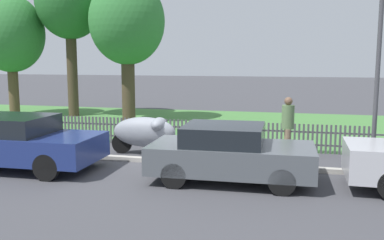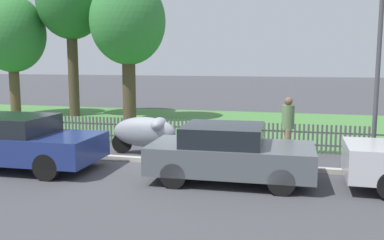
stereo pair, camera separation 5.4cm
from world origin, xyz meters
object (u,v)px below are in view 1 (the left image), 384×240
object	(u,v)px
pedestrian_near_fence	(288,124)
street_lamp	(381,26)
tree_mid_park	(127,23)
parked_car_black_saloon	(17,142)
parked_car_navy_estate	(230,153)
tree_behind_motorcycle	(70,2)
tree_nearest_kerb	(10,35)
covered_motorcycle	(146,132)

from	to	relation	value
pedestrian_near_fence	street_lamp	world-z (taller)	street_lamp
tree_mid_park	parked_car_black_saloon	bearing A→B (deg)	-86.38
parked_car_navy_estate	tree_behind_motorcycle	size ratio (longest dim) A/B	0.50
parked_car_black_saloon	pedestrian_near_fence	world-z (taller)	pedestrian_near_fence
pedestrian_near_fence	tree_mid_park	bearing A→B (deg)	-136.54
parked_car_black_saloon	parked_car_navy_estate	bearing A→B (deg)	0.77
tree_mid_park	tree_behind_motorcycle	bearing A→B (deg)	166.17
pedestrian_near_fence	tree_nearest_kerb	bearing A→B (deg)	-121.87
covered_motorcycle	tree_behind_motorcycle	world-z (taller)	tree_behind_motorcycle
street_lamp	tree_behind_motorcycle	bearing A→B (deg)	147.96
covered_motorcycle	street_lamp	world-z (taller)	street_lamp
street_lamp	pedestrian_near_fence	bearing A→B (deg)	151.33
tree_mid_park	street_lamp	bearing A→B (deg)	-37.15
tree_behind_motorcycle	tree_mid_park	size ratio (longest dim) A/B	1.16
parked_car_navy_estate	covered_motorcycle	size ratio (longest dim) A/B	1.85
covered_motorcycle	pedestrian_near_fence	distance (m)	4.10
tree_behind_motorcycle	street_lamp	xyz separation A→B (m)	(12.61, -7.89, -1.95)
parked_car_navy_estate	street_lamp	distance (m)	4.70
tree_behind_motorcycle	tree_mid_park	distance (m)	3.52
parked_car_black_saloon	tree_behind_motorcycle	size ratio (longest dim) A/B	0.56
parked_car_black_saloon	tree_behind_motorcycle	xyz separation A→B (m)	(-3.81, 9.66, 4.81)
parked_car_navy_estate	tree_nearest_kerb	distance (m)	15.47
parked_car_black_saloon	pedestrian_near_fence	distance (m)	7.31
parked_car_navy_estate	tree_nearest_kerb	bearing A→B (deg)	142.23
parked_car_black_saloon	street_lamp	bearing A→B (deg)	10.32
parked_car_black_saloon	tree_behind_motorcycle	world-z (taller)	tree_behind_motorcycle
tree_behind_motorcycle	tree_mid_park	world-z (taller)	tree_behind_motorcycle
parked_car_black_saloon	covered_motorcycle	xyz separation A→B (m)	(2.64, 2.35, -0.03)
pedestrian_near_fence	street_lamp	size ratio (longest dim) A/B	0.31
covered_motorcycle	tree_mid_park	size ratio (longest dim) A/B	0.32
tree_nearest_kerb	pedestrian_near_fence	size ratio (longest dim) A/B	3.40
covered_motorcycle	pedestrian_near_fence	world-z (taller)	pedestrian_near_fence
tree_behind_motorcycle	parked_car_black_saloon	bearing A→B (deg)	-68.50
tree_nearest_kerb	tree_mid_park	world-z (taller)	tree_mid_park
parked_car_navy_estate	tree_behind_motorcycle	xyz separation A→B (m)	(-9.27, 9.49, 4.85)
parked_car_navy_estate	tree_mid_park	xyz separation A→B (m)	(-6.03, 8.69, 3.74)
parked_car_black_saloon	tree_mid_park	distance (m)	9.62
parked_car_black_saloon	tree_behind_motorcycle	bearing A→B (deg)	110.44
parked_car_navy_estate	tree_nearest_kerb	size ratio (longest dim) A/B	0.64
covered_motorcycle	parked_car_black_saloon	bearing A→B (deg)	-140.23
street_lamp	tree_nearest_kerb	bearing A→B (deg)	154.79
tree_nearest_kerb	tree_mid_park	size ratio (longest dim) A/B	0.92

